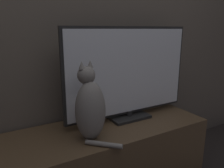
{
  "coord_description": "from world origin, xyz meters",
  "views": [
    {
      "loc": [
        -0.64,
        -0.28,
        1.13
      ],
      "look_at": [
        0.03,
        0.91,
        0.78
      ],
      "focal_mm": 35.0,
      "sensor_mm": 36.0,
      "label": 1
    }
  ],
  "objects": [
    {
      "name": "cat",
      "position": [
        -0.16,
        0.84,
        0.68
      ],
      "size": [
        0.22,
        0.3,
        0.47
      ],
      "rotation": [
        0.0,
        0.0,
        0.21
      ],
      "color": "gray",
      "rests_on": "tv_stand"
    },
    {
      "name": "tv",
      "position": [
        0.22,
        0.99,
        0.81
      ],
      "size": [
        0.99,
        0.18,
        0.67
      ],
      "color": "black",
      "rests_on": "tv_stand"
    },
    {
      "name": "wall_back",
      "position": [
        0.0,
        1.22,
        1.3
      ],
      "size": [
        4.8,
        0.05,
        2.6
      ],
      "color": "#60564C",
      "rests_on": "ground_plane"
    },
    {
      "name": "tv_stand",
      "position": [
        0.0,
        0.93,
        0.24
      ],
      "size": [
        1.42,
        0.51,
        0.48
      ],
      "color": "brown",
      "rests_on": "ground_plane"
    }
  ]
}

